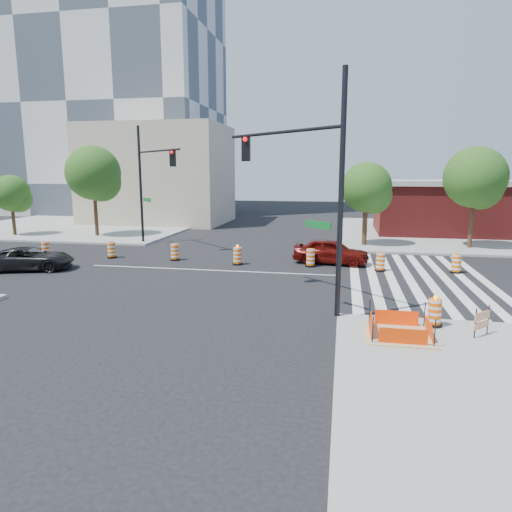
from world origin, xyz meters
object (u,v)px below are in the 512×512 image
(signal_pole_nw, at_px, (150,174))
(red_coupe, at_px, (331,251))
(signal_pole_se, at_px, (305,173))
(dark_suv, at_px, (30,259))

(signal_pole_nw, bearing_deg, red_coupe, 25.56)
(signal_pole_se, relative_size, signal_pole_nw, 1.03)
(signal_pole_se, distance_m, signal_pole_nw, 17.80)
(red_coupe, xyz_separation_m, signal_pole_se, (-0.85, -9.19, 4.57))
(dark_suv, distance_m, signal_pole_nw, 10.48)
(red_coupe, relative_size, signal_pole_nw, 0.52)
(dark_suv, distance_m, signal_pole_se, 16.67)
(signal_pole_se, bearing_deg, signal_pole_nw, -6.42)
(signal_pole_se, height_order, signal_pole_nw, signal_pole_se)
(signal_pole_se, bearing_deg, dark_suv, 25.45)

